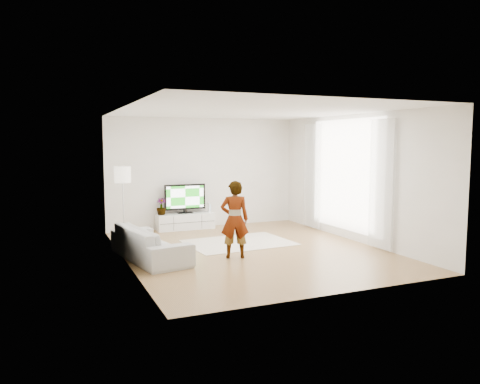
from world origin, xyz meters
name	(u,v)px	position (x,y,z in m)	size (l,w,h in m)	color
floor	(252,250)	(0.00, 0.00, 0.00)	(6.00, 6.00, 0.00)	#A67D4B
ceiling	(252,111)	(0.00, 0.00, 2.80)	(6.00, 6.00, 0.00)	white
wall_left	(125,186)	(-2.50, 0.00, 1.40)	(0.02, 6.00, 2.80)	white
wall_right	(355,178)	(2.50, 0.00, 1.40)	(0.02, 6.00, 2.80)	white
wall_back	(204,173)	(0.00, 3.00, 1.40)	(5.00, 0.02, 2.80)	white
wall_front	(340,198)	(0.00, -3.00, 1.40)	(5.00, 0.02, 2.80)	white
window	(346,175)	(2.48, 0.30, 1.45)	(0.01, 2.60, 2.50)	white
curtain_near	(381,184)	(2.40, -1.00, 1.35)	(0.04, 0.70, 2.60)	white
curtain_far	(312,176)	(2.40, 1.60, 1.35)	(0.04, 0.70, 2.60)	white
media_console	(186,221)	(-0.57, 2.76, 0.20)	(1.45, 0.41, 0.41)	white
television	(185,198)	(-0.57, 2.79, 0.80)	(1.05, 0.21, 0.73)	black
game_console	(209,207)	(0.06, 2.76, 0.52)	(0.08, 0.18, 0.23)	white
potted_plant	(161,207)	(-1.19, 2.77, 0.61)	(0.23, 0.23, 0.41)	#3F7238
rug	(239,243)	(0.04, 0.76, 0.01)	(2.21, 1.59, 0.01)	beige
player	(235,219)	(-0.56, -0.45, 0.74)	(0.53, 0.35, 1.46)	#334772
sofa	(150,243)	(-2.05, 0.09, 0.31)	(2.10, 0.82, 0.61)	#A7A6A2
floor_lamp	(123,178)	(-2.20, 2.15, 1.39)	(0.37, 0.37, 1.64)	silver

